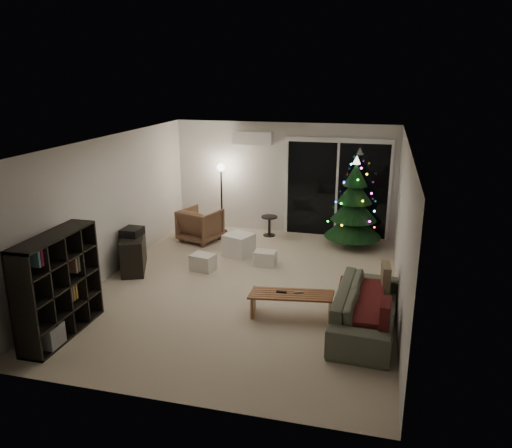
% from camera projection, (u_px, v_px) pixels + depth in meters
% --- Properties ---
extents(room, '(6.50, 7.51, 2.60)m').
position_uv_depth(room, '(289.00, 210.00, 9.58)').
color(room, beige).
rests_on(room, ground).
extents(bookshelf, '(0.38, 1.47, 1.47)m').
position_uv_depth(bookshelf, '(47.00, 284.00, 6.89)').
color(bookshelf, black).
rests_on(bookshelf, floor).
extents(media_cabinet, '(0.78, 1.13, 0.66)m').
position_uv_depth(media_cabinet, '(134.00, 252.00, 9.29)').
color(media_cabinet, black).
rests_on(media_cabinet, floor).
extents(stereo, '(0.34, 0.40, 0.14)m').
position_uv_depth(stereo, '(132.00, 232.00, 9.17)').
color(stereo, black).
rests_on(stereo, media_cabinet).
extents(armchair, '(0.97, 0.99, 0.72)m').
position_uv_depth(armchair, '(200.00, 225.00, 10.85)').
color(armchair, brown).
rests_on(armchair, floor).
extents(ottoman, '(0.64, 0.64, 0.45)m').
position_uv_depth(ottoman, '(239.00, 245.00, 10.01)').
color(ottoman, white).
rests_on(ottoman, floor).
extents(cardboard_box_a, '(0.48, 0.41, 0.30)m').
position_uv_depth(cardboard_box_a, '(203.00, 262.00, 9.29)').
color(cardboard_box_a, beige).
rests_on(cardboard_box_a, floor).
extents(cardboard_box_b, '(0.40, 0.30, 0.28)m').
position_uv_depth(cardboard_box_b, '(265.00, 258.00, 9.52)').
color(cardboard_box_b, beige).
rests_on(cardboard_box_b, floor).
extents(side_table, '(0.46, 0.46, 0.46)m').
position_uv_depth(side_table, '(269.00, 226.00, 11.23)').
color(side_table, black).
rests_on(side_table, floor).
extents(floor_lamp, '(0.24, 0.24, 1.53)m').
position_uv_depth(floor_lamp, '(222.00, 200.00, 11.37)').
color(floor_lamp, black).
rests_on(floor_lamp, floor).
extents(sofa, '(0.95, 2.14, 0.61)m').
position_uv_depth(sofa, '(366.00, 309.00, 7.12)').
color(sofa, '#4B4E45').
rests_on(sofa, floor).
extents(sofa_throw, '(0.65, 1.51, 0.05)m').
position_uv_depth(sofa_throw, '(359.00, 299.00, 7.11)').
color(sofa_throw, '#431212').
rests_on(sofa_throw, sofa).
extents(cushion_a, '(0.16, 0.41, 0.40)m').
position_uv_depth(cushion_a, '(386.00, 277.00, 7.59)').
color(cushion_a, tan).
rests_on(cushion_a, sofa).
extents(cushion_b, '(0.15, 0.41, 0.40)m').
position_uv_depth(cushion_b, '(385.00, 316.00, 6.39)').
color(cushion_b, '#431212').
rests_on(cushion_b, sofa).
extents(coffee_table, '(1.29, 0.61, 0.39)m').
position_uv_depth(coffee_table, '(291.00, 306.00, 7.47)').
color(coffee_table, brown).
rests_on(coffee_table, floor).
extents(remote_a, '(0.15, 0.05, 0.02)m').
position_uv_depth(remote_a, '(282.00, 292.00, 7.44)').
color(remote_a, black).
rests_on(remote_a, coffee_table).
extents(remote_b, '(0.15, 0.09, 0.02)m').
position_uv_depth(remote_b, '(299.00, 292.00, 7.43)').
color(remote_b, slate).
rests_on(remote_b, coffee_table).
extents(christmas_tree, '(1.24, 1.24, 1.92)m').
position_uv_depth(christmas_tree, '(354.00, 202.00, 10.35)').
color(christmas_tree, '#133214').
rests_on(christmas_tree, floor).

